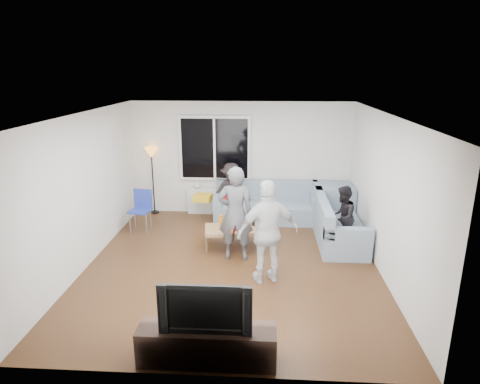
# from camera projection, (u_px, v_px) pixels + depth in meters

# --- Properties ---
(floor) EXTENTS (5.00, 5.50, 0.04)m
(floor) POSITION_uv_depth(u_px,v_px,m) (232.00, 266.00, 7.28)
(floor) COLOR #56351C
(floor) RESTS_ON ground
(ceiling) EXTENTS (5.00, 5.50, 0.04)m
(ceiling) POSITION_uv_depth(u_px,v_px,m) (231.00, 113.00, 6.52)
(ceiling) COLOR white
(ceiling) RESTS_ON ground
(wall_back) EXTENTS (5.00, 0.04, 2.60)m
(wall_back) POSITION_uv_depth(u_px,v_px,m) (241.00, 159.00, 9.55)
(wall_back) COLOR silver
(wall_back) RESTS_ON ground
(wall_front) EXTENTS (5.00, 0.04, 2.60)m
(wall_front) POSITION_uv_depth(u_px,v_px,m) (210.00, 272.00, 4.25)
(wall_front) COLOR silver
(wall_front) RESTS_ON ground
(wall_left) EXTENTS (0.04, 5.50, 2.60)m
(wall_left) POSITION_uv_depth(u_px,v_px,m) (84.00, 191.00, 7.04)
(wall_left) COLOR silver
(wall_left) RESTS_ON ground
(wall_right) EXTENTS (0.04, 5.50, 2.60)m
(wall_right) POSITION_uv_depth(u_px,v_px,m) (386.00, 196.00, 6.75)
(wall_right) COLOR silver
(wall_right) RESTS_ON ground
(window_frame) EXTENTS (1.62, 0.06, 1.47)m
(window_frame) POSITION_uv_depth(u_px,v_px,m) (215.00, 148.00, 9.44)
(window_frame) COLOR white
(window_frame) RESTS_ON wall_back
(window_glass) EXTENTS (1.50, 0.02, 1.35)m
(window_glass) POSITION_uv_depth(u_px,v_px,m) (215.00, 149.00, 9.40)
(window_glass) COLOR black
(window_glass) RESTS_ON window_frame
(window_mullion) EXTENTS (0.05, 0.03, 1.35)m
(window_mullion) POSITION_uv_depth(u_px,v_px,m) (215.00, 149.00, 9.39)
(window_mullion) COLOR white
(window_mullion) RESTS_ON window_frame
(radiator) EXTENTS (1.30, 0.12, 0.62)m
(radiator) POSITION_uv_depth(u_px,v_px,m) (215.00, 201.00, 9.75)
(radiator) COLOR silver
(radiator) RESTS_ON floor
(potted_plant) EXTENTS (0.24, 0.21, 0.39)m
(potted_plant) POSITION_uv_depth(u_px,v_px,m) (233.00, 181.00, 9.55)
(potted_plant) COLOR #2B6D31
(potted_plant) RESTS_ON radiator
(vase) EXTENTS (0.18, 0.18, 0.17)m
(vase) POSITION_uv_depth(u_px,v_px,m) (197.00, 185.00, 9.63)
(vase) COLOR silver
(vase) RESTS_ON radiator
(sofa_back_section) EXTENTS (2.30, 0.85, 0.85)m
(sofa_back_section) POSITION_uv_depth(u_px,v_px,m) (266.00, 202.00, 9.29)
(sofa_back_section) COLOR gray
(sofa_back_section) RESTS_ON floor
(sofa_right_section) EXTENTS (2.00, 0.85, 0.85)m
(sofa_right_section) POSITION_uv_depth(u_px,v_px,m) (339.00, 220.00, 8.17)
(sofa_right_section) COLOR gray
(sofa_right_section) RESTS_ON floor
(sofa_corner) EXTENTS (0.85, 0.85, 0.85)m
(sofa_corner) POSITION_uv_depth(u_px,v_px,m) (333.00, 203.00, 9.20)
(sofa_corner) COLOR gray
(sofa_corner) RESTS_ON floor
(cushion_yellow) EXTENTS (0.42, 0.37, 0.14)m
(cushion_yellow) POSITION_uv_depth(u_px,v_px,m) (203.00, 198.00, 9.33)
(cushion_yellow) COLOR gold
(cushion_yellow) RESTS_ON sofa_back_section
(cushion_red) EXTENTS (0.37, 0.31, 0.13)m
(cushion_red) POSITION_uv_depth(u_px,v_px,m) (227.00, 197.00, 9.37)
(cushion_red) COLOR maroon
(cushion_red) RESTS_ON sofa_back_section
(coffee_table) EXTENTS (1.17, 0.75, 0.40)m
(coffee_table) POSITION_uv_depth(u_px,v_px,m) (234.00, 238.00, 7.91)
(coffee_table) COLOR #A17A4E
(coffee_table) RESTS_ON floor
(pitcher) EXTENTS (0.17, 0.17, 0.17)m
(pitcher) POSITION_uv_depth(u_px,v_px,m) (235.00, 225.00, 7.76)
(pitcher) COLOR maroon
(pitcher) RESTS_ON coffee_table
(side_chair) EXTENTS (0.46, 0.46, 0.86)m
(side_chair) POSITION_uv_depth(u_px,v_px,m) (140.00, 211.00, 8.69)
(side_chair) COLOR #263AA7
(side_chair) RESTS_ON floor
(floor_lamp) EXTENTS (0.32, 0.32, 1.56)m
(floor_lamp) POSITION_uv_depth(u_px,v_px,m) (153.00, 181.00, 9.67)
(floor_lamp) COLOR orange
(floor_lamp) RESTS_ON floor
(player_left) EXTENTS (0.63, 0.42, 1.70)m
(player_left) POSITION_uv_depth(u_px,v_px,m) (235.00, 214.00, 7.28)
(player_left) COLOR #505156
(player_left) RESTS_ON floor
(player_right) EXTENTS (1.06, 0.69, 1.68)m
(player_right) POSITION_uv_depth(u_px,v_px,m) (268.00, 232.00, 6.49)
(player_right) COLOR silver
(player_right) RESTS_ON floor
(spectator_right) EXTENTS (0.63, 0.70, 1.20)m
(spectator_right) POSITION_uv_depth(u_px,v_px,m) (342.00, 217.00, 7.85)
(spectator_right) COLOR black
(spectator_right) RESTS_ON floor
(spectator_back) EXTENTS (0.92, 0.65, 1.30)m
(spectator_back) POSITION_uv_depth(u_px,v_px,m) (231.00, 192.00, 9.30)
(spectator_back) COLOR black
(spectator_back) RESTS_ON floor
(tv_console) EXTENTS (1.60, 0.40, 0.44)m
(tv_console) POSITION_uv_depth(u_px,v_px,m) (207.00, 345.00, 4.82)
(tv_console) COLOR #322019
(tv_console) RESTS_ON floor
(television) EXTENTS (1.05, 0.14, 0.60)m
(television) POSITION_uv_depth(u_px,v_px,m) (206.00, 305.00, 4.67)
(television) COLOR black
(television) RESTS_ON tv_console
(bottle_e) EXTENTS (0.07, 0.07, 0.19)m
(bottle_e) POSITION_uv_depth(u_px,v_px,m) (253.00, 221.00, 7.95)
(bottle_e) COLOR black
(bottle_e) RESTS_ON coffee_table
(bottle_c) EXTENTS (0.07, 0.07, 0.22)m
(bottle_c) POSITION_uv_depth(u_px,v_px,m) (237.00, 220.00, 7.98)
(bottle_c) COLOR black
(bottle_c) RESTS_ON coffee_table
(bottle_d) EXTENTS (0.07, 0.07, 0.21)m
(bottle_d) POSITION_uv_depth(u_px,v_px,m) (244.00, 224.00, 7.76)
(bottle_d) COLOR orange
(bottle_d) RESTS_ON coffee_table
(bottle_a) EXTENTS (0.07, 0.07, 0.21)m
(bottle_a) POSITION_uv_depth(u_px,v_px,m) (221.00, 221.00, 7.94)
(bottle_a) COLOR orange
(bottle_a) RESTS_ON coffee_table
(bottle_b) EXTENTS (0.08, 0.08, 0.22)m
(bottle_b) POSITION_uv_depth(u_px,v_px,m) (225.00, 225.00, 7.71)
(bottle_b) COLOR #167B16
(bottle_b) RESTS_ON coffee_table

